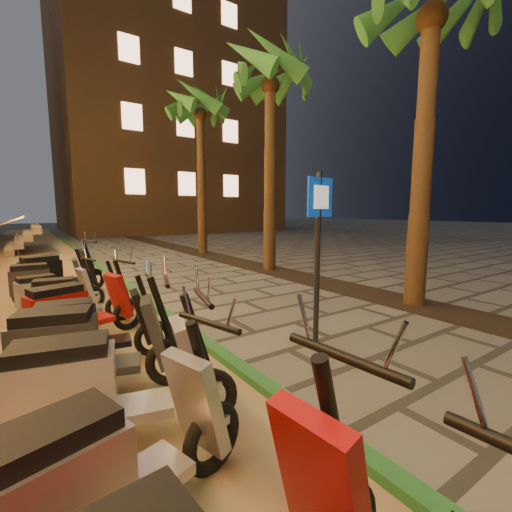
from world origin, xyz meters
TOP-DOWN VIEW (x-y plane):
  - ground at (0.00, 0.00)m, footprint 120.00×120.00m
  - parking_strip at (-2.60, 10.00)m, footprint 3.40×60.00m
  - green_curb at (-0.90, 10.00)m, footprint 0.18×60.00m
  - planting_strip at (3.60, 5.00)m, footprint 1.20×40.00m
  - apartment_block at (9.00, 32.00)m, footprint 18.00×16.06m
  - palm_b at (3.60, 2.00)m, footprint 2.97×3.02m
  - palm_c at (3.60, 7.00)m, footprint 2.97×3.02m
  - palm_d at (3.60, 12.00)m, footprint 2.97×3.02m
  - pedestrian_sign at (0.48, 1.62)m, footprint 0.53×0.12m
  - scooter_5 at (-2.67, 0.03)m, footprint 1.69×0.87m
  - scooter_6 at (-2.50, 0.93)m, footprint 1.77×0.83m
  - scooter_7 at (-2.49, 1.88)m, footprint 1.75×0.91m
  - scooter_8 at (-2.36, 2.61)m, footprint 1.59×0.65m
  - scooter_9 at (-2.39, 3.52)m, footprint 1.65×0.86m
  - scooter_10 at (-2.35, 4.41)m, footprint 1.54×0.65m
  - scooter_11 at (-2.59, 5.17)m, footprint 1.47×0.67m
  - scooter_12 at (-2.65, 6.15)m, footprint 1.61×0.56m
  - scooter_13 at (-2.43, 6.79)m, footprint 1.75×0.89m

SIDE VIEW (x-z plane):
  - ground at x=0.00m, z-range 0.00..0.00m
  - parking_strip at x=-2.60m, z-range 0.00..0.01m
  - planting_strip at x=3.60m, z-range 0.00..0.02m
  - green_curb at x=-0.90m, z-range 0.00..0.10m
  - scooter_11 at x=-2.59m, z-range -0.07..0.97m
  - scooter_10 at x=-2.35m, z-range -0.07..1.01m
  - scooter_8 at x=-2.36m, z-range -0.07..1.04m
  - scooter_12 at x=-2.65m, z-range -0.07..1.06m
  - scooter_9 at x=-2.39m, z-range -0.08..1.10m
  - scooter_5 at x=-2.67m, z-range -0.08..1.12m
  - scooter_7 at x=-2.49m, z-range -0.08..1.16m
  - scooter_13 at x=-2.43m, z-range -0.08..1.16m
  - scooter_6 at x=-2.50m, z-range -0.08..1.16m
  - pedestrian_sign at x=0.48m, z-range 0.36..2.80m
  - palm_b at x=3.60m, z-range 2.18..8.84m
  - palm_c at x=3.60m, z-range 2.27..9.18m
  - palm_d at x=3.60m, z-range 2.36..9.53m
  - apartment_block at x=9.00m, z-range 0.00..25.00m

